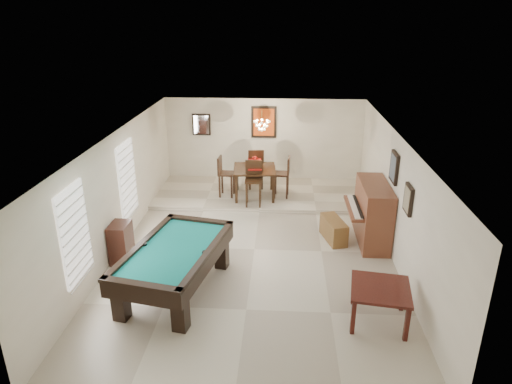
# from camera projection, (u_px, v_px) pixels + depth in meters

# --- Properties ---
(ground_plane) EXTENTS (6.00, 9.00, 0.02)m
(ground_plane) POSITION_uv_depth(u_px,v_px,m) (254.00, 250.00, 10.26)
(ground_plane) COLOR beige
(wall_back) EXTENTS (6.00, 0.04, 2.60)m
(wall_back) POSITION_uv_depth(u_px,v_px,m) (264.00, 141.00, 13.96)
(wall_back) COLOR silver
(wall_back) RESTS_ON ground_plane
(wall_front) EXTENTS (6.00, 0.04, 2.60)m
(wall_front) POSITION_uv_depth(u_px,v_px,m) (231.00, 332.00, 5.60)
(wall_front) COLOR silver
(wall_front) RESTS_ON ground_plane
(wall_left) EXTENTS (0.04, 9.00, 2.60)m
(wall_left) POSITION_uv_depth(u_px,v_px,m) (117.00, 193.00, 9.95)
(wall_left) COLOR silver
(wall_left) RESTS_ON ground_plane
(wall_right) EXTENTS (0.04, 9.00, 2.60)m
(wall_right) POSITION_uv_depth(u_px,v_px,m) (396.00, 199.00, 9.61)
(wall_right) COLOR silver
(wall_right) RESTS_ON ground_plane
(ceiling) EXTENTS (6.00, 9.00, 0.04)m
(ceiling) POSITION_uv_depth(u_px,v_px,m) (254.00, 137.00, 9.30)
(ceiling) COLOR white
(ceiling) RESTS_ON wall_back
(dining_step) EXTENTS (6.00, 2.50, 0.12)m
(dining_step) POSITION_uv_depth(u_px,v_px,m) (262.00, 194.00, 13.25)
(dining_step) COLOR beige
(dining_step) RESTS_ON ground_plane
(window_left_front) EXTENTS (0.06, 1.00, 1.70)m
(window_left_front) POSITION_uv_depth(u_px,v_px,m) (75.00, 234.00, 7.87)
(window_left_front) COLOR white
(window_left_front) RESTS_ON wall_left
(window_left_rear) EXTENTS (0.06, 1.00, 1.70)m
(window_left_rear) POSITION_uv_depth(u_px,v_px,m) (127.00, 179.00, 10.47)
(window_left_rear) COLOR white
(window_left_rear) RESTS_ON wall_left
(pool_table) EXTENTS (1.94, 2.89, 0.88)m
(pool_table) POSITION_uv_depth(u_px,v_px,m) (176.00, 270.00, 8.58)
(pool_table) COLOR black
(pool_table) RESTS_ON ground_plane
(square_table) EXTENTS (1.11, 1.11, 0.67)m
(square_table) POSITION_uv_depth(u_px,v_px,m) (379.00, 304.00, 7.74)
(square_table) COLOR #37120D
(square_table) RESTS_ON ground_plane
(upright_piano) EXTENTS (0.94, 1.68, 1.40)m
(upright_piano) POSITION_uv_depth(u_px,v_px,m) (366.00, 213.00, 10.40)
(upright_piano) COLOR brown
(upright_piano) RESTS_ON ground_plane
(piano_bench) EXTENTS (0.60, 0.99, 0.52)m
(piano_bench) POSITION_uv_depth(u_px,v_px,m) (334.00, 230.00, 10.60)
(piano_bench) COLOR brown
(piano_bench) RESTS_ON ground_plane
(apothecary_chest) EXTENTS (0.38, 0.58, 0.87)m
(apothecary_chest) POSITION_uv_depth(u_px,v_px,m) (121.00, 243.00, 9.62)
(apothecary_chest) COLOR black
(apothecary_chest) RESTS_ON ground_plane
(dining_table) EXTENTS (1.24, 1.24, 0.95)m
(dining_table) POSITION_uv_depth(u_px,v_px,m) (255.00, 180.00, 12.75)
(dining_table) COLOR black
(dining_table) RESTS_ON dining_step
(flower_vase) EXTENTS (0.13, 0.13, 0.22)m
(flower_vase) POSITION_uv_depth(u_px,v_px,m) (255.00, 160.00, 12.54)
(flower_vase) COLOR #AD150E
(flower_vase) RESTS_ON dining_table
(dining_chair_south) EXTENTS (0.46, 0.46, 1.20)m
(dining_chair_south) POSITION_uv_depth(u_px,v_px,m) (253.00, 184.00, 12.11)
(dining_chair_south) COLOR black
(dining_chair_south) RESTS_ON dining_step
(dining_chair_north) EXTENTS (0.50, 0.50, 1.20)m
(dining_chair_north) POSITION_uv_depth(u_px,v_px,m) (256.00, 168.00, 13.36)
(dining_chair_north) COLOR black
(dining_chair_north) RESTS_ON dining_step
(dining_chair_west) EXTENTS (0.46, 0.46, 1.14)m
(dining_chair_west) POSITION_uv_depth(u_px,v_px,m) (227.00, 177.00, 12.76)
(dining_chair_west) COLOR black
(dining_chair_west) RESTS_ON dining_step
(dining_chair_east) EXTENTS (0.46, 0.46, 1.17)m
(dining_chair_east) POSITION_uv_depth(u_px,v_px,m) (281.00, 177.00, 12.69)
(dining_chair_east) COLOR black
(dining_chair_east) RESTS_ON dining_step
(chandelier) EXTENTS (0.44, 0.44, 0.60)m
(chandelier) POSITION_uv_depth(u_px,v_px,m) (262.00, 121.00, 12.42)
(chandelier) COLOR #FFE5B2
(chandelier) RESTS_ON ceiling
(back_painting) EXTENTS (0.75, 0.06, 0.95)m
(back_painting) POSITION_uv_depth(u_px,v_px,m) (264.00, 122.00, 13.70)
(back_painting) COLOR #D84C14
(back_painting) RESTS_ON wall_back
(back_mirror) EXTENTS (0.55, 0.06, 0.65)m
(back_mirror) POSITION_uv_depth(u_px,v_px,m) (201.00, 125.00, 13.85)
(back_mirror) COLOR white
(back_mirror) RESTS_ON wall_back
(right_picture_upper) EXTENTS (0.06, 0.55, 0.65)m
(right_picture_upper) POSITION_uv_depth(u_px,v_px,m) (394.00, 167.00, 9.67)
(right_picture_upper) COLOR slate
(right_picture_upper) RESTS_ON wall_right
(right_picture_lower) EXTENTS (0.06, 0.45, 0.55)m
(right_picture_lower) POSITION_uv_depth(u_px,v_px,m) (408.00, 199.00, 8.53)
(right_picture_lower) COLOR gray
(right_picture_lower) RESTS_ON wall_right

